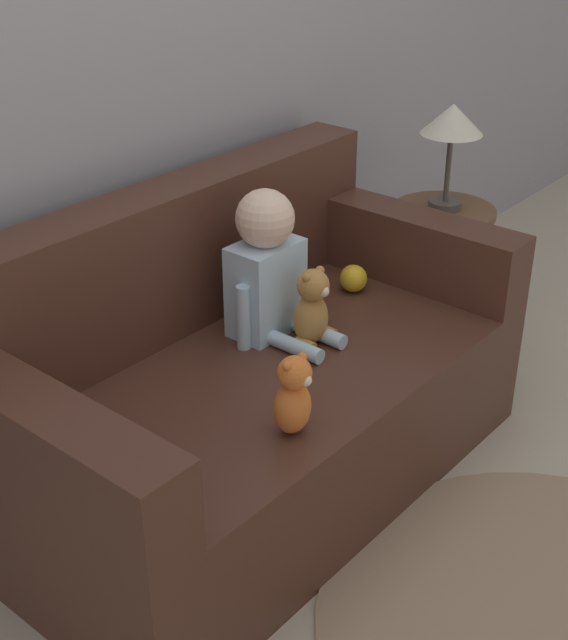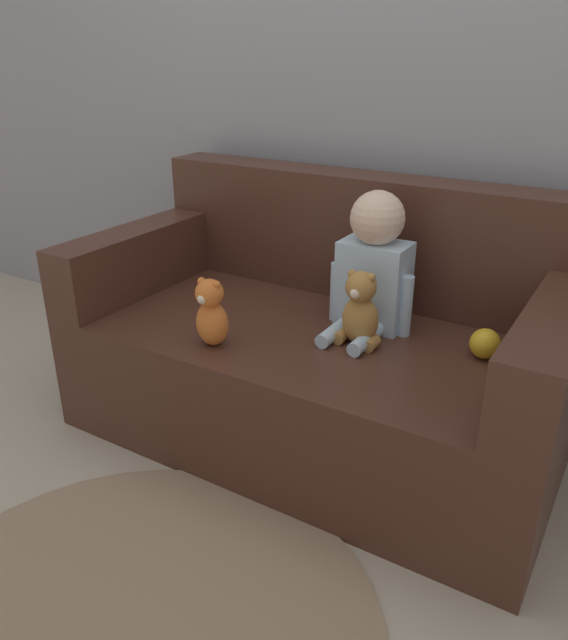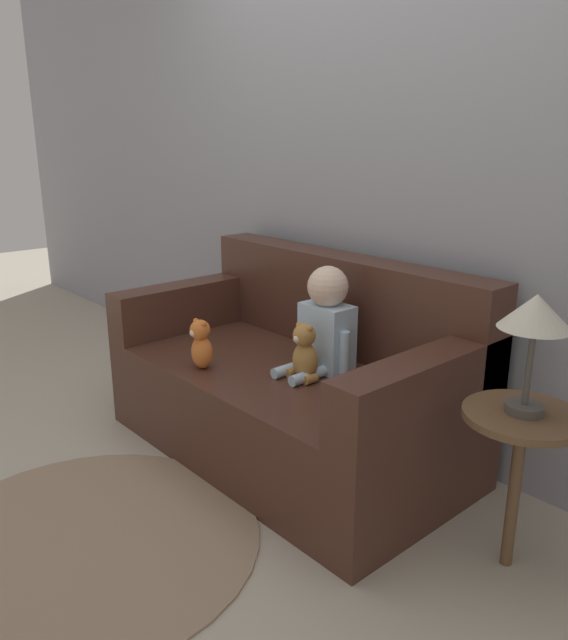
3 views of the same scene
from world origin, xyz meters
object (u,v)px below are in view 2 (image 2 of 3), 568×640
Objects in this scene: person_baby at (373,266)px; teddy_bear_brown at (360,310)px; plush_toy_side at (211,313)px; toy_ball at (485,344)px; couch at (323,349)px.

teddy_bear_brown is at bearing -79.59° from person_baby.
plush_toy_side is 0.83m from toy_ball.
couch is 0.31m from teddy_bear_brown.
person_baby is 2.05× the size of plush_toy_side.
teddy_bear_brown is (0.18, -0.11, 0.23)m from couch.
teddy_bear_brown reaches higher than plush_toy_side.
plush_toy_side reaches higher than toy_ball.
couch is 7.42× the size of plush_toy_side.
person_baby reaches higher than toy_ball.
person_baby is at bearing 13.24° from couch.
plush_toy_side is at bearing -147.34° from teddy_bear_brown.
couch is 17.78× the size of toy_ball.
person_baby is at bearing 47.64° from plush_toy_side.
teddy_bear_brown reaches higher than toy_ball.
person_baby reaches higher than couch.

